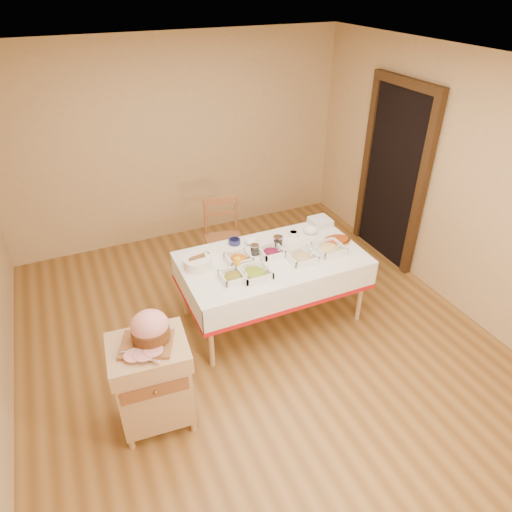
{
  "coord_description": "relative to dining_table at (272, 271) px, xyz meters",
  "views": [
    {
      "loc": [
        -1.42,
        -3.12,
        3.21
      ],
      "look_at": [
        0.08,
        0.2,
        0.89
      ],
      "focal_mm": 32.0,
      "sensor_mm": 36.0,
      "label": 1
    }
  ],
  "objects": [
    {
      "name": "serving_dish_d",
      "position": [
        0.57,
        -0.14,
        0.2
      ],
      "size": [
        0.27,
        0.27,
        0.1
      ],
      "color": "white",
      "rests_on": "dining_table"
    },
    {
      "name": "ham_on_board",
      "position": [
        -1.39,
        -0.79,
        0.35
      ],
      "size": [
        0.4,
        0.38,
        0.27
      ],
      "color": "brown",
      "rests_on": "butcher_cart"
    },
    {
      "name": "dining_chair",
      "position": [
        -0.15,
        1.01,
        -0.11
      ],
      "size": [
        0.49,
        0.48,
        0.95
      ],
      "color": "brown",
      "rests_on": "ground"
    },
    {
      "name": "small_bowl_right",
      "position": [
        0.39,
        0.29,
        0.19
      ],
      "size": [
        0.1,
        0.1,
        0.05
      ],
      "color": "white",
      "rests_on": "dining_table"
    },
    {
      "name": "serving_dish_c",
      "position": [
        0.24,
        -0.16,
        0.2
      ],
      "size": [
        0.26,
        0.26,
        0.11
      ],
      "color": "white",
      "rests_on": "dining_table"
    },
    {
      "name": "room_shell",
      "position": [
        -0.3,
        -0.3,
        0.7
      ],
      "size": [
        5.0,
        5.0,
        5.0
      ],
      "color": "brown",
      "rests_on": "ground"
    },
    {
      "name": "butcher_cart",
      "position": [
        -1.43,
        -0.82,
        -0.12
      ],
      "size": [
        0.63,
        0.54,
        0.84
      ],
      "color": "tan",
      "rests_on": "ground"
    },
    {
      "name": "serving_dish_f",
      "position": [
        0.01,
        0.04,
        0.2
      ],
      "size": [
        0.24,
        0.23,
        0.11
      ],
      "color": "white",
      "rests_on": "dining_table"
    },
    {
      "name": "plate_stack",
      "position": [
        0.78,
        0.38,
        0.2
      ],
      "size": [
        0.22,
        0.22,
        0.08
      ],
      "color": "white",
      "rests_on": "dining_table"
    },
    {
      "name": "mustard_bottle",
      "position": [
        -0.4,
        -0.08,
        0.24
      ],
      "size": [
        0.06,
        0.06,
        0.18
      ],
      "color": "yellow",
      "rests_on": "dining_table"
    },
    {
      "name": "preserve_jar_left",
      "position": [
        -0.14,
        0.12,
        0.21
      ],
      "size": [
        0.09,
        0.09,
        0.11
      ],
      "color": "silver",
      "rests_on": "dining_table"
    },
    {
      "name": "bowl_white_imported",
      "position": [
        -0.08,
        0.33,
        0.18
      ],
      "size": [
        0.18,
        0.18,
        0.03
      ],
      "primitive_type": "imported",
      "rotation": [
        0.0,
        0.0,
        -0.33
      ],
      "color": "white",
      "rests_on": "dining_table"
    },
    {
      "name": "serving_dish_b",
      "position": [
        -0.3,
        -0.23,
        0.2
      ],
      "size": [
        0.27,
        0.27,
        0.11
      ],
      "color": "white",
      "rests_on": "dining_table"
    },
    {
      "name": "bowl_small_imported",
      "position": [
        0.59,
        0.28,
        0.19
      ],
      "size": [
        0.21,
        0.21,
        0.05
      ],
      "primitive_type": "imported",
      "rotation": [
        0.0,
        0.0,
        -0.41
      ],
      "color": "white",
      "rests_on": "dining_table"
    },
    {
      "name": "dining_table",
      "position": [
        0.0,
        0.0,
        0.0
      ],
      "size": [
        1.82,
        1.02,
        0.76
      ],
      "color": "tan",
      "rests_on": "ground"
    },
    {
      "name": "brass_platter",
      "position": [
        0.74,
        -0.01,
        0.18
      ],
      "size": [
        0.3,
        0.22,
        0.04
      ],
      "color": "#B97F34",
      "rests_on": "dining_table"
    },
    {
      "name": "serving_dish_a",
      "position": [
        -0.5,
        -0.19,
        0.19
      ],
      "size": [
        0.23,
        0.23,
        0.1
      ],
      "color": "white",
      "rests_on": "dining_table"
    },
    {
      "name": "bread_basket",
      "position": [
        -0.73,
        0.14,
        0.21
      ],
      "size": [
        0.27,
        0.27,
        0.12
      ],
      "color": "white",
      "rests_on": "dining_table"
    },
    {
      "name": "serving_dish_e",
      "position": [
        -0.34,
        0.06,
        0.2
      ],
      "size": [
        0.24,
        0.23,
        0.11
      ],
      "color": "white",
      "rests_on": "dining_table"
    },
    {
      "name": "doorway",
      "position": [
        1.9,
        0.6,
        0.51
      ],
      "size": [
        0.09,
        1.1,
        2.2
      ],
      "color": "black",
      "rests_on": "ground"
    },
    {
      "name": "small_bowl_left",
      "position": [
        -0.61,
        0.25,
        0.19
      ],
      "size": [
        0.11,
        0.11,
        0.05
      ],
      "color": "white",
      "rests_on": "dining_table"
    },
    {
      "name": "small_bowl_mid",
      "position": [
        -0.25,
        0.4,
        0.19
      ],
      "size": [
        0.12,
        0.12,
        0.05
      ],
      "color": "navy",
      "rests_on": "dining_table"
    },
    {
      "name": "preserve_jar_right",
      "position": [
        0.13,
        0.15,
        0.22
      ],
      "size": [
        0.1,
        0.1,
        0.13
      ],
      "color": "silver",
      "rests_on": "dining_table"
    }
  ]
}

